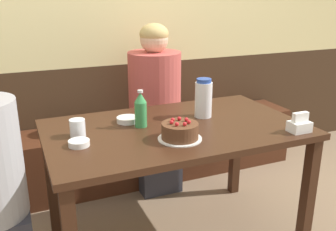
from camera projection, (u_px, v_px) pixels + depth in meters
back_wall at (118, 17)px, 2.79m from camera, size 4.80×0.04×2.50m
bench_seat at (131, 153)px, 2.92m from camera, size 2.74×0.38×0.47m
dining_table at (175, 142)px, 2.06m from camera, size 1.39×0.83×0.73m
birthday_cake at (180, 131)px, 1.85m from camera, size 0.22×0.22×0.10m
water_pitcher at (203, 98)px, 2.16m from camera, size 0.10×0.10×0.23m
soju_bottle at (141, 109)px, 2.00m from camera, size 0.07×0.07×0.20m
napkin_holder at (300, 125)px, 1.95m from camera, size 0.11×0.08×0.11m
bowl_soup_white at (79, 143)px, 1.77m from camera, size 0.10×0.10×0.03m
bowl_rice_small at (127, 120)px, 2.10m from camera, size 0.12×0.12×0.03m
glass_water_tall at (78, 128)px, 1.88m from camera, size 0.08×0.08×0.09m
person_pale_blue_shirt at (155, 110)px, 2.72m from camera, size 0.37×0.37×1.23m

